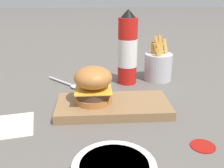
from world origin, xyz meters
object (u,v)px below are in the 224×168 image
object	(u,v)px
serving_board	(112,106)
ketchup_bottle	(127,50)
burger	(92,84)
spoon	(69,85)
fries_basket	(157,66)

from	to	relation	value
serving_board	ketchup_bottle	world-z (taller)	ketchup_bottle
burger	ketchup_bottle	bearing A→B (deg)	-119.68
burger	spoon	distance (m)	0.20
ketchup_bottle	spoon	bearing A→B (deg)	6.40
serving_board	fries_basket	distance (m)	0.28
burger	fries_basket	bearing A→B (deg)	-135.33
ketchup_bottle	serving_board	bearing A→B (deg)	73.29
serving_board	burger	distance (m)	0.08
serving_board	spoon	world-z (taller)	serving_board
serving_board	burger	world-z (taller)	burger
spoon	serving_board	bearing A→B (deg)	-9.50
serving_board	burger	xyz separation A→B (m)	(0.05, -0.01, 0.06)
burger	spoon	xyz separation A→B (m)	(0.08, -0.17, -0.07)
burger	ketchup_bottle	xyz separation A→B (m)	(-0.11, -0.19, 0.04)
burger	fries_basket	xyz separation A→B (m)	(-0.22, -0.22, -0.02)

